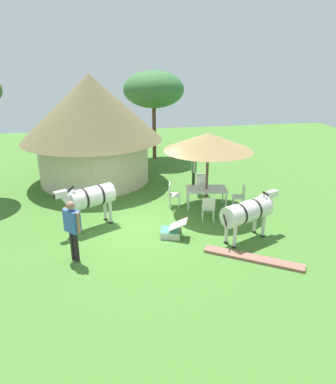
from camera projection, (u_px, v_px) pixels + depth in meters
name	position (u px, v px, depth m)	size (l,w,h in m)	color
ground_plane	(145.00, 225.00, 12.15)	(36.00, 36.00, 0.00)	#45752D
thatched_hut	(92.00, 124.00, 15.78)	(6.23, 6.23, 4.77)	beige
shade_umbrella	(208.00, 142.00, 12.81)	(3.25, 3.25, 2.86)	brown
patio_dining_table	(206.00, 191.00, 13.46)	(1.65, 1.16, 0.74)	silver
patio_chair_near_lawn	(172.00, 193.00, 13.60)	(0.52, 0.53, 0.90)	white
patio_chair_west_end	(208.00, 207.00, 12.30)	(0.53, 0.51, 0.90)	white
patio_chair_east_end	(241.00, 195.00, 13.41)	(0.52, 0.54, 0.90)	white
patio_chair_near_hut	(201.00, 183.00, 14.72)	(0.49, 0.48, 0.90)	silver
guest_beside_umbrella	(194.00, 168.00, 15.23)	(0.27, 0.57, 1.62)	black
standing_watcher	(72.00, 225.00, 9.70)	(0.49, 0.51, 1.78)	black
striped_lounge_chair	(173.00, 229.00, 11.31)	(0.95, 0.78, 0.59)	#3D9576
zebra_nearest_camera	(248.00, 212.00, 10.89)	(2.18, 1.27, 1.48)	silver
zebra_by_umbrella	(90.00, 198.00, 11.73)	(1.97, 1.31, 1.58)	silver
acacia_tree_behind_hut	(154.00, 90.00, 19.14)	(3.27, 3.27, 4.79)	brown
brick_patio_kerb	(253.00, 258.00, 10.07)	(2.80, 0.36, 0.08)	#9D6051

